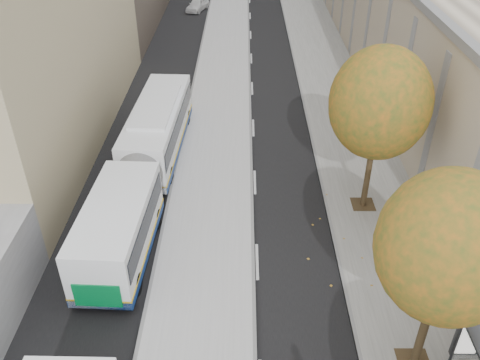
{
  "coord_description": "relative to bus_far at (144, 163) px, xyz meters",
  "views": [
    {
      "loc": [
        -2.25,
        2.07,
        14.91
      ],
      "look_at": [
        -2.39,
        20.49,
        2.5
      ],
      "focal_mm": 38.0,
      "sensor_mm": 36.0,
      "label": 1
    }
  ],
  "objects": [
    {
      "name": "tree_c",
      "position": [
        10.78,
        -10.39,
        3.73
      ],
      "size": [
        4.2,
        4.2,
        7.28
      ],
      "color": "#312618",
      "rests_on": "sidewalk"
    },
    {
      "name": "bus_platform",
      "position": [
        3.31,
        11.61,
        -1.45
      ],
      "size": [
        4.25,
        150.0,
        0.15
      ],
      "primitive_type": "cube",
      "color": "#A2A2A2",
      "rests_on": "ground"
    },
    {
      "name": "sidewalk",
      "position": [
        11.31,
        11.61,
        -1.49
      ],
      "size": [
        4.75,
        150.0,
        0.08
      ],
      "primitive_type": "cube",
      "color": "slate",
      "rests_on": "ground"
    },
    {
      "name": "tree_d",
      "position": [
        10.78,
        -1.39,
        3.94
      ],
      "size": [
        4.4,
        4.4,
        7.6
      ],
      "color": "#312618",
      "rests_on": "sidewalk"
    },
    {
      "name": "bus_far",
      "position": [
        0.0,
        0.0,
        0.0
      ],
      "size": [
        3.2,
        16.84,
        2.79
      ],
      "rotation": [
        0.0,
        0.0,
        -0.04
      ],
      "color": "white",
      "rests_on": "ground"
    },
    {
      "name": "distant_car",
      "position": [
        0.08,
        32.47,
        -0.91
      ],
      "size": [
        2.5,
        3.87,
        1.22
      ],
      "primitive_type": "imported",
      "rotation": [
        0.0,
        0.0,
        -0.32
      ],
      "color": "silver",
      "rests_on": "ground"
    }
  ]
}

